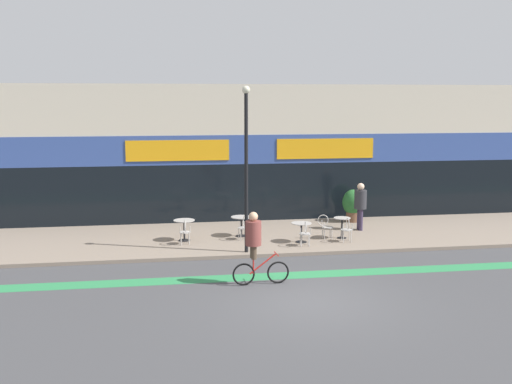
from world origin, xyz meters
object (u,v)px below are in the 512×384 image
(pedestrian_near_end, at_px, (360,202))
(bistro_table_3, at_px, (342,224))
(bistro_table_1, at_px, (241,222))
(cafe_chair_0_near, at_px, (185,230))
(planter_pot, at_px, (353,204))
(lamp_post, at_px, (246,158))
(cafe_chair_1_near, at_px, (244,226))
(cafe_chair_3_side, at_px, (325,225))
(cafe_chair_2_near, at_px, (305,232))
(bistro_table_2, at_px, (301,228))
(cafe_chair_3_near, at_px, (347,228))
(cyclist_0, at_px, (255,242))
(bistro_table_0, at_px, (184,226))

(pedestrian_near_end, bearing_deg, bistro_table_3, 46.52)
(bistro_table_1, height_order, cafe_chair_0_near, cafe_chair_0_near)
(planter_pot, height_order, lamp_post, lamp_post)
(cafe_chair_1_near, bearing_deg, cafe_chair_3_side, -103.20)
(cafe_chair_1_near, xyz_separation_m, lamp_post, (-0.15, -1.71, 2.63))
(cafe_chair_0_near, xyz_separation_m, cafe_chair_1_near, (2.14, 0.39, 0.00))
(bistro_table_3, relative_size, cafe_chair_2_near, 0.85)
(bistro_table_2, bearing_deg, cafe_chair_3_near, -8.88)
(bistro_table_2, distance_m, cyclist_0, 4.90)
(cafe_chair_2_near, relative_size, planter_pot, 0.67)
(bistro_table_3, relative_size, cafe_chair_3_side, 0.85)
(cafe_chair_3_near, relative_size, planter_pot, 0.67)
(cafe_chair_3_side, bearing_deg, lamp_post, -152.98)
(cafe_chair_1_near, relative_size, lamp_post, 0.16)
(lamp_post, distance_m, pedestrian_near_end, 5.92)
(cafe_chair_3_near, height_order, lamp_post, lamp_post)
(bistro_table_0, relative_size, bistro_table_3, 0.99)
(bistro_table_3, distance_m, planter_pot, 3.17)
(bistro_table_3, height_order, lamp_post, lamp_post)
(bistro_table_0, relative_size, cafe_chair_3_near, 0.85)
(planter_pot, xyz_separation_m, lamp_post, (-5.08, -4.30, 2.41))
(bistro_table_1, distance_m, cafe_chair_1_near, 0.63)
(bistro_table_1, bearing_deg, cafe_chair_0_near, -154.58)
(cafe_chair_0_near, xyz_separation_m, planter_pot, (7.07, 2.98, 0.22))
(planter_pot, height_order, cyclist_0, cyclist_0)
(bistro_table_3, distance_m, lamp_post, 4.78)
(bistro_table_2, height_order, cafe_chair_3_near, cafe_chair_3_near)
(bistro_table_0, bearing_deg, planter_pot, 18.39)
(cafe_chair_3_near, xyz_separation_m, cafe_chair_3_side, (-0.62, 0.63, 0.00))
(planter_pot, bearing_deg, cafe_chair_3_near, -111.11)
(bistro_table_1, xyz_separation_m, cafe_chair_0_near, (-2.13, -1.01, -0.02))
(bistro_table_1, xyz_separation_m, cafe_chair_1_near, (0.01, -0.62, -0.02))
(cafe_chair_3_near, xyz_separation_m, planter_pot, (1.35, 3.49, 0.22))
(bistro_table_3, relative_size, lamp_post, 0.14)
(cafe_chair_0_near, bearing_deg, lamp_post, -125.27)
(cyclist_0, bearing_deg, planter_pot, 52.07)
(cafe_chair_3_near, distance_m, cyclist_0, 5.66)
(bistro_table_1, relative_size, cafe_chair_3_near, 0.86)
(bistro_table_0, xyz_separation_m, cyclist_0, (1.78, -5.15, 0.58))
(bistro_table_3, bearing_deg, lamp_post, -158.99)
(pedestrian_near_end, bearing_deg, cafe_chair_1_near, 9.79)
(bistro_table_3, xyz_separation_m, cafe_chair_3_side, (-0.63, 0.00, -0.02))
(cafe_chair_0_near, relative_size, lamp_post, 0.16)
(cyclist_0, xyz_separation_m, pedestrian_near_end, (5.06, 5.90, -0.03))
(cafe_chair_0_near, distance_m, planter_pot, 7.67)
(bistro_table_3, bearing_deg, pedestrian_near_end, 48.68)
(cafe_chair_0_near, bearing_deg, cafe_chair_2_near, -103.77)
(bistro_table_0, xyz_separation_m, cafe_chair_3_side, (5.11, -0.51, -0.03))
(cafe_chair_1_near, bearing_deg, bistro_table_3, -102.35)
(bistro_table_0, relative_size, lamp_post, 0.14)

